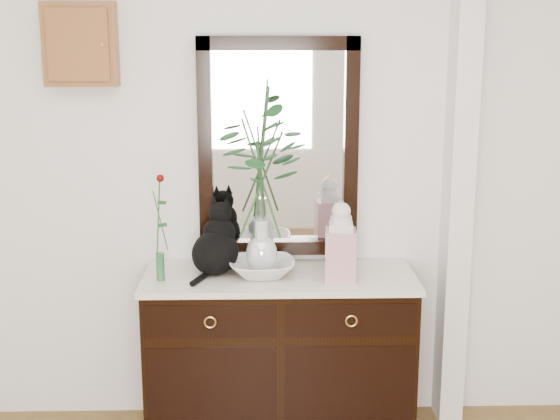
{
  "coord_description": "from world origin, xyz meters",
  "views": [
    {
      "loc": [
        0.01,
        -1.9,
        2.02
      ],
      "look_at": [
        0.1,
        1.63,
        1.2
      ],
      "focal_mm": 50.0,
      "sensor_mm": 36.0,
      "label": 1
    }
  ],
  "objects_px": {
    "sideboard": "(279,347)",
    "cat": "(215,238)",
    "lotus_bowl": "(262,268)",
    "ginger_jar": "(341,240)"
  },
  "relations": [
    {
      "from": "sideboard",
      "to": "cat",
      "type": "bearing_deg",
      "value": 172.62
    },
    {
      "from": "sideboard",
      "to": "lotus_bowl",
      "type": "distance_m",
      "value": 0.42
    },
    {
      "from": "sideboard",
      "to": "lotus_bowl",
      "type": "relative_size",
      "value": 4.13
    },
    {
      "from": "sideboard",
      "to": "ginger_jar",
      "type": "relative_size",
      "value": 3.4
    },
    {
      "from": "ginger_jar",
      "to": "sideboard",
      "type": "bearing_deg",
      "value": 165.51
    },
    {
      "from": "cat",
      "to": "lotus_bowl",
      "type": "distance_m",
      "value": 0.27
    },
    {
      "from": "lotus_bowl",
      "to": "ginger_jar",
      "type": "distance_m",
      "value": 0.41
    },
    {
      "from": "lotus_bowl",
      "to": "ginger_jar",
      "type": "xyz_separation_m",
      "value": [
        0.38,
        -0.07,
        0.16
      ]
    },
    {
      "from": "sideboard",
      "to": "ginger_jar",
      "type": "distance_m",
      "value": 0.64
    },
    {
      "from": "cat",
      "to": "lotus_bowl",
      "type": "height_order",
      "value": "cat"
    }
  ]
}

